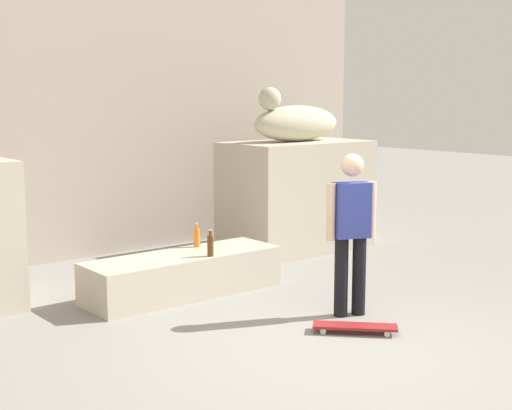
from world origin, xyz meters
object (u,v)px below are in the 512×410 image
bottle_brown (210,245)px  bottle_orange (197,237)px  skater (351,227)px  skateboard (355,327)px  statue_reclining_right (295,122)px

bottle_brown → bottle_orange: bottle_brown is taller
skater → bottle_brown: skater is taller
skateboard → bottle_orange: 2.47m
skater → bottle_orange: 2.08m
bottle_orange → skater: bearing=-74.7°
bottle_brown → skateboard: bearing=-80.0°
bottle_orange → statue_reclining_right: bearing=19.2°
skater → bottle_brown: size_ratio=5.52×
statue_reclining_right → skater: bearing=54.3°
statue_reclining_right → bottle_orange: size_ratio=5.72×
skater → bottle_orange: bearing=126.6°
bottle_orange → bottle_brown: bearing=-108.3°
skateboard → bottle_brown: size_ratio=2.38×
skateboard → bottle_brown: 1.99m
statue_reclining_right → bottle_orange: (-2.29, -0.80, -1.29)m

